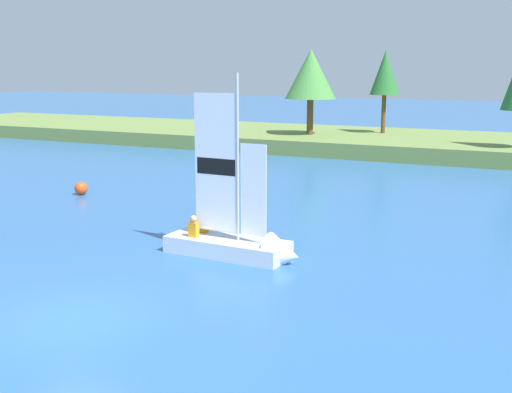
{
  "coord_description": "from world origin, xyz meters",
  "views": [
    {
      "loc": [
        9.38,
        -10.21,
        5.5
      ],
      "look_at": [
        0.42,
        8.73,
        1.2
      ],
      "focal_mm": 44.48,
      "sensor_mm": 36.0,
      "label": 1
    }
  ],
  "objects_px": {
    "shoreline_tree_left": "(311,74)",
    "shoreline_tree_midleft": "(385,73)",
    "sailboat": "(245,244)",
    "channel_buoy": "(81,188)"
  },
  "relations": [
    {
      "from": "shoreline_tree_left",
      "to": "shoreline_tree_midleft",
      "type": "xyz_separation_m",
      "value": [
        4.27,
        3.07,
        0.07
      ]
    },
    {
      "from": "shoreline_tree_left",
      "to": "shoreline_tree_midleft",
      "type": "bearing_deg",
      "value": 35.71
    },
    {
      "from": "shoreline_tree_left",
      "to": "shoreline_tree_midleft",
      "type": "relative_size",
      "value": 1.01
    },
    {
      "from": "shoreline_tree_midleft",
      "to": "sailboat",
      "type": "bearing_deg",
      "value": -83.95
    },
    {
      "from": "sailboat",
      "to": "shoreline_tree_midleft",
      "type": "bearing_deg",
      "value": 98.58
    },
    {
      "from": "shoreline_tree_midleft",
      "to": "sailboat",
      "type": "xyz_separation_m",
      "value": [
        2.92,
        -27.6,
        -4.64
      ]
    },
    {
      "from": "sailboat",
      "to": "channel_buoy",
      "type": "bearing_deg",
      "value": 156.06
    },
    {
      "from": "shoreline_tree_midleft",
      "to": "channel_buoy",
      "type": "distance_m",
      "value": 24.09
    },
    {
      "from": "shoreline_tree_left",
      "to": "channel_buoy",
      "type": "distance_m",
      "value": 20.12
    },
    {
      "from": "shoreline_tree_midleft",
      "to": "sailboat",
      "type": "height_order",
      "value": "shoreline_tree_midleft"
    }
  ]
}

